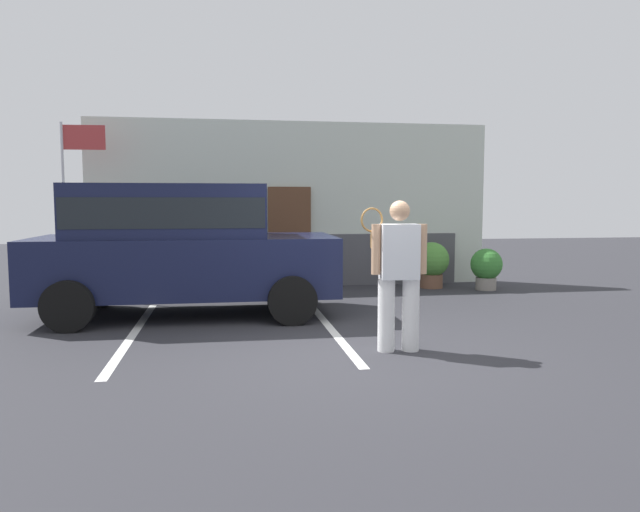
{
  "coord_description": "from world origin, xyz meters",
  "views": [
    {
      "loc": [
        -1.45,
        -6.68,
        1.79
      ],
      "look_at": [
        -0.17,
        1.2,
        1.05
      ],
      "focal_mm": 32.96,
      "sensor_mm": 36.0,
      "label": 1
    }
  ],
  "objects": [
    {
      "name": "ground_plane",
      "position": [
        0.0,
        0.0,
        0.0
      ],
      "size": [
        40.0,
        40.0,
        0.0
      ],
      "primitive_type": "plane",
      "color": "#2D2D33"
    },
    {
      "name": "parking_stripe_0",
      "position": [
        -2.7,
        1.5,
        0.0
      ],
      "size": [
        0.12,
        4.4,
        0.01
      ],
      "primitive_type": "cube",
      "color": "silver",
      "rests_on": "ground_plane"
    },
    {
      "name": "parking_stripe_1",
      "position": [
        0.01,
        1.5,
        0.0
      ],
      "size": [
        0.12,
        4.4,
        0.01
      ],
      "primitive_type": "cube",
      "color": "silver",
      "rests_on": "ground_plane"
    },
    {
      "name": "house_frontage",
      "position": [
        -0.0,
        5.77,
        1.63
      ],
      "size": [
        8.43,
        0.4,
        3.47
      ],
      "color": "silver",
      "rests_on": "ground_plane"
    },
    {
      "name": "parked_suv",
      "position": [
        -2.15,
        2.69,
        1.15
      ],
      "size": [
        4.62,
        2.19,
        2.05
      ],
      "rotation": [
        0.0,
        0.0,
        -0.01
      ],
      "color": "#141938",
      "rests_on": "ground_plane"
    },
    {
      "name": "tennis_player_man",
      "position": [
        0.59,
        0.02,
        0.94
      ],
      "size": [
        0.8,
        0.31,
        1.8
      ],
      "rotation": [
        0.0,
        0.0,
        3.06
      ],
      "color": "white",
      "rests_on": "ground_plane"
    },
    {
      "name": "potted_plant_by_porch",
      "position": [
        2.79,
        4.93,
        0.53
      ],
      "size": [
        0.72,
        0.72,
        0.95
      ],
      "color": "brown",
      "rests_on": "ground_plane"
    },
    {
      "name": "potted_plant_secondary",
      "position": [
        3.79,
        4.49,
        0.47
      ],
      "size": [
        0.64,
        0.64,
        0.84
      ],
      "color": "gray",
      "rests_on": "ground_plane"
    },
    {
      "name": "flag_pole",
      "position": [
        -4.21,
        4.85,
        2.24
      ],
      "size": [
        0.8,
        0.06,
        3.25
      ],
      "color": "silver",
      "rests_on": "ground_plane"
    }
  ]
}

